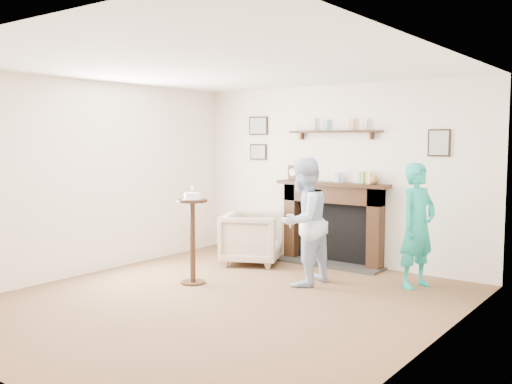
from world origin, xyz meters
The scene contains 6 objects.
ground centered at (0.00, 0.00, 0.00)m, with size 5.00×5.00×0.00m, color brown.
room_shell centered at (0.00, 0.69, 1.62)m, with size 4.54×5.02×2.52m.
armchair centered at (-0.90, 1.72, 0.00)m, with size 0.77×0.79×0.72m, color tan.
man centered at (0.30, 1.16, 0.00)m, with size 0.74×0.58×1.53m, color #A3B2CC.
woman centered at (1.44, 1.86, 0.00)m, with size 0.54×0.35×1.47m, color #1EAB9A.
pedestal_table centered at (-0.80, 0.41, 0.72)m, with size 0.37×0.37×1.18m.
Camera 1 is at (3.88, -4.57, 1.74)m, focal length 40.00 mm.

